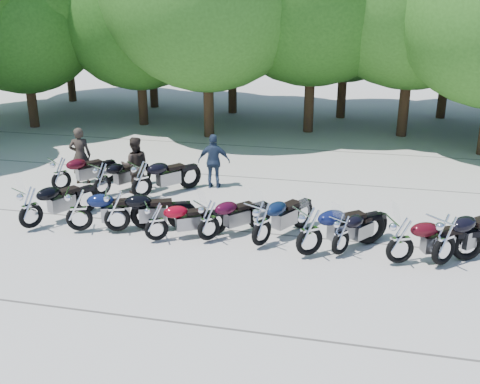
% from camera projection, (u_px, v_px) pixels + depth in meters
% --- Properties ---
extents(ground, '(90.00, 90.00, 0.00)m').
position_uv_depth(ground, '(226.00, 256.00, 13.44)').
color(ground, gray).
rests_on(ground, ground).
extents(tree_1, '(6.97, 6.97, 8.55)m').
position_uv_depth(tree_1, '(21.00, 13.00, 24.55)').
color(tree_1, '#3A2614').
rests_on(tree_1, ground).
extents(tree_2, '(7.31, 7.31, 8.97)m').
position_uv_depth(tree_2, '(137.00, 7.00, 24.94)').
color(tree_2, '#3A2614').
rests_on(tree_2, ground).
extents(tree_9, '(7.59, 7.59, 9.32)m').
position_uv_depth(tree_9, '(63.00, 0.00, 30.53)').
color(tree_9, '#3A2614').
rests_on(tree_9, ground).
extents(tree_11, '(7.56, 7.56, 9.28)m').
position_uv_depth(tree_11, '(232.00, 2.00, 27.45)').
color(tree_11, '#3A2614').
rests_on(tree_11, ground).
extents(motorcycle_0, '(1.77, 2.42, 1.34)m').
position_uv_depth(motorcycle_0, '(30.00, 206.00, 14.67)').
color(motorcycle_0, black).
rests_on(motorcycle_0, ground).
extents(motorcycle_1, '(2.48, 1.54, 1.34)m').
position_uv_depth(motorcycle_1, '(78.00, 209.00, 14.48)').
color(motorcycle_1, '#0C1435').
rests_on(motorcycle_1, ground).
extents(motorcycle_2, '(2.44, 1.55, 1.32)m').
position_uv_depth(motorcycle_2, '(117.00, 210.00, 14.46)').
color(motorcycle_2, black).
rests_on(motorcycle_2, ground).
extents(motorcycle_3, '(2.12, 1.60, 1.18)m').
position_uv_depth(motorcycle_3, '(156.00, 221.00, 13.96)').
color(motorcycle_3, maroon).
rests_on(motorcycle_3, ground).
extents(motorcycle_4, '(1.98, 2.07, 1.24)m').
position_uv_depth(motorcycle_4, '(208.00, 219.00, 13.96)').
color(motorcycle_4, black).
rests_on(motorcycle_4, ground).
extents(motorcycle_5, '(1.78, 2.40, 1.33)m').
position_uv_depth(motorcycle_5, '(262.00, 223.00, 13.65)').
color(motorcycle_5, black).
rests_on(motorcycle_5, ground).
extents(motorcycle_6, '(2.42, 2.15, 1.41)m').
position_uv_depth(motorcycle_6, '(310.00, 230.00, 13.11)').
color(motorcycle_6, '#0C1237').
rests_on(motorcycle_6, ground).
extents(motorcycle_7, '(1.73, 2.07, 1.18)m').
position_uv_depth(motorcycle_7, '(341.00, 234.00, 13.21)').
color(motorcycle_7, black).
rests_on(motorcycle_7, ground).
extents(motorcycle_8, '(2.44, 1.54, 1.32)m').
position_uv_depth(motorcycle_8, '(401.00, 239.00, 12.74)').
color(motorcycle_8, '#39070E').
rests_on(motorcycle_8, ground).
extents(motorcycle_9, '(2.35, 2.33, 1.44)m').
position_uv_depth(motorcycle_9, '(445.00, 239.00, 12.65)').
color(motorcycle_9, black).
rests_on(motorcycle_9, ground).
extents(motorcycle_10, '(1.91, 2.20, 1.27)m').
position_uv_depth(motorcycle_10, '(61.00, 173.00, 17.46)').
color(motorcycle_10, '#370710').
rests_on(motorcycle_10, ground).
extents(motorcycle_11, '(1.62, 2.18, 1.21)m').
position_uv_depth(motorcycle_11, '(102.00, 178.00, 17.09)').
color(motorcycle_11, black).
rests_on(motorcycle_11, ground).
extents(motorcycle_12, '(2.09, 2.31, 1.36)m').
position_uv_depth(motorcycle_12, '(141.00, 179.00, 16.83)').
color(motorcycle_12, black).
rests_on(motorcycle_12, ground).
extents(rider_0, '(0.80, 0.67, 1.87)m').
position_uv_depth(rider_0, '(80.00, 155.00, 18.26)').
color(rider_0, black).
rests_on(rider_0, ground).
extents(rider_1, '(1.06, 0.95, 1.79)m').
position_uv_depth(rider_1, '(135.00, 165.00, 17.39)').
color(rider_1, black).
rests_on(rider_1, ground).
extents(rider_2, '(1.07, 0.54, 1.76)m').
position_uv_depth(rider_2, '(214.00, 161.00, 17.83)').
color(rider_2, '#223047').
rests_on(rider_2, ground).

